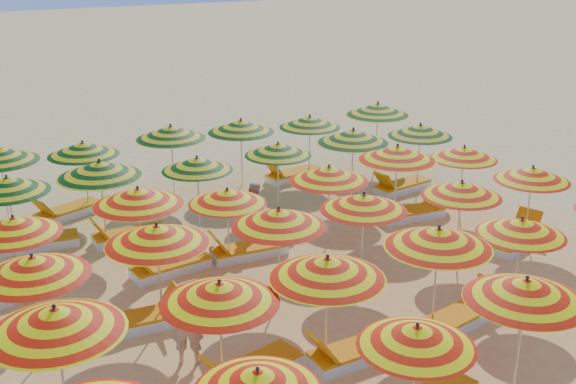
{
  "coord_description": "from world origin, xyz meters",
  "views": [
    {
      "loc": [
        -6.44,
        -12.59,
        6.86
      ],
      "look_at": [
        0.0,
        0.5,
        1.6
      ],
      "focal_mm": 45.0,
      "sensor_mm": 36.0,
      "label": 1
    }
  ],
  "objects_px": {
    "umbrella_7": "(220,293)",
    "umbrella_28": "(353,136)",
    "lounger_3": "(250,371)",
    "lounger_6": "(136,321)",
    "umbrella_21": "(329,174)",
    "lounger_11": "(413,213)",
    "umbrella_26": "(197,164)",
    "umbrella_31": "(83,149)",
    "beachgoer_a": "(187,324)",
    "umbrella_30": "(0,155)",
    "umbrella_6": "(55,320)",
    "lounger_13": "(128,235)",
    "lounger_12": "(38,242)",
    "umbrella_24": "(7,185)",
    "umbrella_35": "(378,109)",
    "lounger_9": "(169,267)",
    "lounger_15": "(67,212)",
    "umbrella_15": "(364,202)",
    "lounger_16": "(292,175)",
    "umbrella_9": "(439,238)",
    "umbrella_32": "(171,132)",
    "lounger_14": "(401,186)",
    "lounger_5": "(462,316)",
    "lounger_4": "(355,352)",
    "umbrella_27": "(278,149)",
    "umbrella_1": "(258,381)",
    "umbrella_2": "(417,336)",
    "umbrella_20": "(227,197)",
    "umbrella_3": "(526,290)",
    "umbrella_12": "(33,266)",
    "umbrella_19": "(138,197)",
    "umbrella_29": "(420,130)",
    "umbrella_17": "(532,174)",
    "beachgoer_b": "(255,210)",
    "umbrella_18": "(14,226)",
    "umbrella_25": "(100,169)",
    "umbrella_22": "(397,153)",
    "umbrella_14": "(279,218)",
    "umbrella_23": "(464,153)"
  },
  "relations": [
    {
      "from": "umbrella_9",
      "to": "umbrella_21",
      "type": "xyz_separation_m",
      "value": [
        0.16,
        4.23,
        -0.1
      ]
    },
    {
      "from": "umbrella_2",
      "to": "lounger_12",
      "type": "bearing_deg",
      "value": 113.12
    },
    {
      "from": "umbrella_9",
      "to": "lounger_3",
      "type": "relative_size",
      "value": 1.28
    },
    {
      "from": "umbrella_26",
      "to": "umbrella_31",
      "type": "bearing_deg",
      "value": 134.45
    },
    {
      "from": "umbrella_26",
      "to": "umbrella_12",
      "type": "bearing_deg",
      "value": -134.76
    },
    {
      "from": "umbrella_26",
      "to": "umbrella_19",
      "type": "bearing_deg",
      "value": -134.39
    },
    {
      "from": "umbrella_21",
      "to": "umbrella_26",
      "type": "xyz_separation_m",
      "value": [
        -2.35,
        2.29,
        -0.09
      ]
    },
    {
      "from": "beachgoer_a",
      "to": "umbrella_18",
      "type": "bearing_deg",
      "value": -33.8
    },
    {
      "from": "umbrella_23",
      "to": "umbrella_2",
      "type": "bearing_deg",
      "value": -133.13
    },
    {
      "from": "umbrella_6",
      "to": "lounger_13",
      "type": "height_order",
      "value": "umbrella_6"
    },
    {
      "from": "umbrella_7",
      "to": "umbrella_35",
      "type": "relative_size",
      "value": 0.86
    },
    {
      "from": "lounger_3",
      "to": "lounger_6",
      "type": "bearing_deg",
      "value": -78.15
    },
    {
      "from": "umbrella_20",
      "to": "umbrella_3",
      "type": "bearing_deg",
      "value": -69.5
    },
    {
      "from": "lounger_12",
      "to": "beachgoer_a",
      "type": "bearing_deg",
      "value": 110.2
    },
    {
      "from": "lounger_6",
      "to": "umbrella_22",
      "type": "bearing_deg",
      "value": 18.99
    },
    {
      "from": "umbrella_32",
      "to": "umbrella_24",
      "type": "bearing_deg",
      "value": -152.71
    },
    {
      "from": "lounger_16",
      "to": "lounger_9",
      "type": "bearing_deg",
      "value": 29.94
    },
    {
      "from": "umbrella_18",
      "to": "umbrella_30",
      "type": "xyz_separation_m",
      "value": [
        0.22,
        4.66,
        0.11
      ]
    },
    {
      "from": "lounger_3",
      "to": "umbrella_27",
      "type": "bearing_deg",
      "value": -134.53
    },
    {
      "from": "umbrella_21",
      "to": "lounger_11",
      "type": "relative_size",
      "value": 1.31
    },
    {
      "from": "umbrella_1",
      "to": "umbrella_15",
      "type": "bearing_deg",
      "value": 46.24
    },
    {
      "from": "umbrella_3",
      "to": "lounger_13",
      "type": "bearing_deg",
      "value": 115.39
    },
    {
      "from": "lounger_5",
      "to": "lounger_4",
      "type": "bearing_deg",
      "value": 171.46
    },
    {
      "from": "umbrella_7",
      "to": "umbrella_28",
      "type": "height_order",
      "value": "umbrella_28"
    },
    {
      "from": "umbrella_32",
      "to": "lounger_14",
      "type": "bearing_deg",
      "value": -23.7
    },
    {
      "from": "umbrella_26",
      "to": "lounger_15",
      "type": "bearing_deg",
      "value": 144.15
    },
    {
      "from": "umbrella_21",
      "to": "lounger_3",
      "type": "height_order",
      "value": "umbrella_21"
    },
    {
      "from": "umbrella_20",
      "to": "umbrella_6",
      "type": "bearing_deg",
      "value": -134.99
    },
    {
      "from": "umbrella_17",
      "to": "umbrella_24",
      "type": "height_order",
      "value": "umbrella_24"
    },
    {
      "from": "lounger_9",
      "to": "lounger_15",
      "type": "relative_size",
      "value": 0.99
    },
    {
      "from": "beachgoer_a",
      "to": "umbrella_30",
      "type": "bearing_deg",
      "value": -53.14
    },
    {
      "from": "lounger_13",
      "to": "lounger_6",
      "type": "bearing_deg",
      "value": 75.83
    },
    {
      "from": "umbrella_1",
      "to": "beachgoer_b",
      "type": "xyz_separation_m",
      "value": [
        3.28,
        7.57,
        -0.89
      ]
    },
    {
      "from": "umbrella_31",
      "to": "umbrella_26",
      "type": "bearing_deg",
      "value": -45.55
    },
    {
      "from": "lounger_3",
      "to": "umbrella_28",
      "type": "bearing_deg",
      "value": -147.51
    },
    {
      "from": "umbrella_12",
      "to": "umbrella_19",
      "type": "relative_size",
      "value": 0.94
    },
    {
      "from": "lounger_3",
      "to": "lounger_12",
      "type": "bearing_deg",
      "value": -87.23
    },
    {
      "from": "umbrella_15",
      "to": "lounger_16",
      "type": "height_order",
      "value": "umbrella_15"
    },
    {
      "from": "umbrella_17",
      "to": "umbrella_26",
      "type": "height_order",
      "value": "umbrella_17"
    },
    {
      "from": "umbrella_14",
      "to": "lounger_15",
      "type": "xyz_separation_m",
      "value": [
        -2.99,
        6.31,
        -1.57
      ]
    },
    {
      "from": "umbrella_1",
      "to": "umbrella_6",
      "type": "bearing_deg",
      "value": 133.08
    },
    {
      "from": "umbrella_9",
      "to": "umbrella_29",
      "type": "distance_m",
      "value": 7.82
    },
    {
      "from": "umbrella_7",
      "to": "umbrella_30",
      "type": "height_order",
      "value": "umbrella_30"
    },
    {
      "from": "lounger_15",
      "to": "beachgoer_b",
      "type": "distance_m",
      "value": 5.04
    },
    {
      "from": "umbrella_31",
      "to": "lounger_15",
      "type": "distance_m",
      "value": 1.66
    },
    {
      "from": "lounger_12",
      "to": "umbrella_24",
      "type": "bearing_deg",
      "value": 30.84
    },
    {
      "from": "umbrella_25",
      "to": "lounger_5",
      "type": "xyz_separation_m",
      "value": [
        5.11,
        -6.6,
        -1.68
      ]
    },
    {
      "from": "lounger_3",
      "to": "lounger_11",
      "type": "bearing_deg",
      "value": -160.16
    },
    {
      "from": "umbrella_7",
      "to": "lounger_13",
      "type": "relative_size",
      "value": 1.19
    },
    {
      "from": "umbrella_18",
      "to": "umbrella_25",
      "type": "relative_size",
      "value": 0.95
    }
  ]
}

